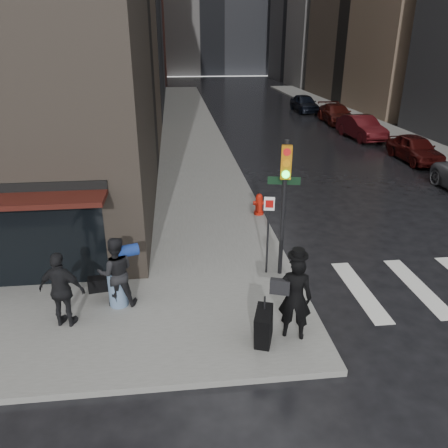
{
  "coord_description": "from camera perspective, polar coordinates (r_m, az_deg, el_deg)",
  "views": [
    {
      "loc": [
        -1.13,
        -8.34,
        6.07
      ],
      "look_at": [
        0.13,
        2.78,
        1.3
      ],
      "focal_mm": 35.0,
      "sensor_mm": 36.0,
      "label": 1
    }
  ],
  "objects": [
    {
      "name": "parked_car_1",
      "position": [
        25.57,
        23.69,
        9.02
      ],
      "size": [
        1.64,
        4.05,
        1.38
      ],
      "primitive_type": "imported",
      "rotation": [
        0.0,
        0.0,
        -0.0
      ],
      "color": "#3A0C0B",
      "rests_on": "ground"
    },
    {
      "name": "parked_car_2",
      "position": [
        30.36,
        17.51,
        11.94
      ],
      "size": [
        1.96,
        4.61,
        1.48
      ],
      "primitive_type": "imported",
      "rotation": [
        0.0,
        0.0,
        0.09
      ],
      "color": "#3D0C0F",
      "rests_on": "ground"
    },
    {
      "name": "sidewalk_right",
      "position": [
        38.71,
        16.27,
        13.29
      ],
      "size": [
        3.0,
        50.0,
        0.15
      ],
      "primitive_type": "cube",
      "color": "slate",
      "rests_on": "ground"
    },
    {
      "name": "ground",
      "position": [
        10.37,
        1.05,
        -12.73
      ],
      "size": [
        140.0,
        140.0,
        0.0
      ],
      "primitive_type": "plane",
      "color": "black",
      "rests_on": "ground"
    },
    {
      "name": "parked_car_4",
      "position": [
        40.93,
        10.45,
        15.25
      ],
      "size": [
        1.84,
        4.41,
        1.49
      ],
      "primitive_type": "imported",
      "rotation": [
        0.0,
        0.0,
        0.02
      ],
      "color": "black",
      "rests_on": "ground"
    },
    {
      "name": "fire_hydrant",
      "position": [
        15.88,
        4.59,
        2.49
      ],
      "size": [
        0.44,
        0.35,
        0.79
      ],
      "rotation": [
        0.0,
        0.0,
        -0.02
      ],
      "color": "#AF180A",
      "rests_on": "ground"
    },
    {
      "name": "traffic_light",
      "position": [
        11.09,
        7.71,
        4.17
      ],
      "size": [
        0.9,
        0.51,
        3.67
      ],
      "rotation": [
        0.0,
        0.0,
        -0.21
      ],
      "color": "black",
      "rests_on": "ground"
    },
    {
      "name": "man_jeans",
      "position": [
        10.57,
        -13.96,
        -6.11
      ],
      "size": [
        1.28,
        0.78,
        1.76
      ],
      "rotation": [
        0.0,
        0.0,
        3.28
      ],
      "color": "black",
      "rests_on": "ground"
    },
    {
      "name": "man_overcoat",
      "position": [
        9.27,
        8.43,
        -10.06
      ],
      "size": [
        1.37,
        0.97,
        2.11
      ],
      "rotation": [
        0.0,
        0.0,
        2.81
      ],
      "color": "black",
      "rests_on": "ground"
    },
    {
      "name": "man_greycoat",
      "position": [
        10.2,
        -20.39,
        -8.09
      ],
      "size": [
        1.12,
        0.68,
        1.77
      ],
      "rotation": [
        0.0,
        0.0,
        2.89
      ],
      "color": "black",
      "rests_on": "ground"
    },
    {
      "name": "sidewalk_left",
      "position": [
        35.86,
        -4.7,
        13.39
      ],
      "size": [
        4.0,
        50.0,
        0.15
      ],
      "primitive_type": "cube",
      "color": "slate",
      "rests_on": "ground"
    },
    {
      "name": "parked_car_3",
      "position": [
        35.79,
        14.46,
        13.75
      ],
      "size": [
        2.1,
        4.86,
        1.39
      ],
      "primitive_type": "imported",
      "rotation": [
        0.0,
        0.0,
        -0.03
      ],
      "color": "#3C0F0C",
      "rests_on": "ground"
    }
  ]
}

